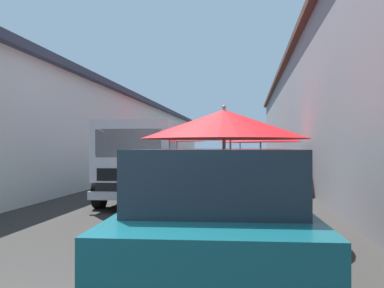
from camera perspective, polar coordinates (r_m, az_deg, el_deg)
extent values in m
plane|color=#33302D|center=(15.94, 1.27, -5.69)|extent=(90.00, 90.00, 0.00)
cube|color=silver|center=(20.12, -18.74, 0.82)|extent=(49.50, 7.00, 3.78)
cube|color=#383D4C|center=(20.26, -18.72, 6.51)|extent=(49.80, 7.50, 0.24)
cube|color=gray|center=(18.87, 24.33, 3.52)|extent=(49.50, 7.00, 5.49)
cube|color=#4C3328|center=(19.27, 24.30, 12.05)|extent=(49.80, 7.50, 0.24)
cylinder|color=#9E9EA3|center=(6.79, 4.42, -4.04)|extent=(0.06, 0.06, 2.08)
cone|color=red|center=(6.79, 4.41, 2.71)|extent=(2.75, 2.75, 0.48)
sphere|color=#9E9EA3|center=(6.81, 4.41, 5.06)|extent=(0.07, 0.07, 0.07)
cube|color=#9E7547|center=(6.86, 3.91, -9.45)|extent=(0.76, 0.75, 0.79)
sphere|color=orange|center=(6.57, 1.58, -5.99)|extent=(0.09, 0.09, 0.09)
sphere|color=orange|center=(6.93, 2.67, -5.70)|extent=(0.09, 0.09, 0.09)
sphere|color=orange|center=(6.65, 4.26, -5.45)|extent=(0.09, 0.09, 0.09)
sphere|color=orange|center=(6.81, 1.81, -5.79)|extent=(0.09, 0.09, 0.09)
cylinder|color=#9E9EA3|center=(11.44, 5.29, -1.89)|extent=(0.06, 0.06, 2.35)
cone|color=red|center=(11.45, 5.29, 2.82)|extent=(2.18, 2.18, 0.46)
sphere|color=#9E9EA3|center=(11.47, 5.29, 4.18)|extent=(0.07, 0.07, 0.07)
cube|color=#9E7547|center=(11.36, 6.35, -5.75)|extent=(0.83, 0.67, 0.82)
sphere|color=orange|center=(11.13, 7.36, -3.50)|extent=(0.09, 0.09, 0.09)
sphere|color=orange|center=(11.32, 5.89, -3.45)|extent=(0.09, 0.09, 0.09)
sphere|color=orange|center=(11.57, 5.87, -3.12)|extent=(0.09, 0.09, 0.09)
cylinder|color=#9E9EA3|center=(13.75, 9.38, -2.10)|extent=(0.06, 0.06, 2.12)
cone|color=red|center=(13.75, 9.38, 1.30)|extent=(2.66, 2.66, 0.49)
sphere|color=#9E9EA3|center=(13.76, 9.38, 2.48)|extent=(0.07, 0.07, 0.07)
cube|color=#9E7547|center=(13.72, 9.92, -4.76)|extent=(0.95, 0.66, 0.85)
sphere|color=orange|center=(13.48, 9.34, -2.84)|extent=(0.09, 0.09, 0.09)
sphere|color=orange|center=(13.80, 9.61, -2.79)|extent=(0.09, 0.09, 0.09)
sphere|color=orange|center=(13.80, 10.82, -2.78)|extent=(0.09, 0.09, 0.09)
cylinder|color=#9E9EA3|center=(22.11, 6.62, -1.39)|extent=(0.06, 0.06, 2.17)
cone|color=red|center=(22.12, 6.62, 0.80)|extent=(2.34, 2.34, 0.48)
sphere|color=#9E9EA3|center=(22.12, 6.62, 1.53)|extent=(0.07, 0.07, 0.07)
cube|color=brown|center=(22.06, 6.03, -3.23)|extent=(0.90, 0.73, 0.75)
sphere|color=orange|center=(22.06, 6.35, -2.14)|extent=(0.09, 0.09, 0.09)
sphere|color=orange|center=(22.02, 5.51, -2.14)|extent=(0.09, 0.09, 0.09)
sphere|color=orange|center=(21.78, 5.66, -2.02)|extent=(0.09, 0.09, 0.09)
sphere|color=orange|center=(22.10, 6.30, -2.13)|extent=(0.09, 0.09, 0.09)
cylinder|color=#9E9EA3|center=(18.51, -2.09, -1.74)|extent=(0.06, 0.06, 2.07)
cone|color=red|center=(18.51, -2.09, 0.92)|extent=(2.64, 2.64, 0.35)
sphere|color=#9E9EA3|center=(18.51, -2.09, 1.59)|extent=(0.07, 0.07, 0.07)
cube|color=#9E7547|center=(18.32, -2.73, -3.78)|extent=(0.87, 0.64, 0.78)
sphere|color=orange|center=(18.28, -3.27, -2.43)|extent=(0.09, 0.09, 0.09)
sphere|color=orange|center=(18.01, -2.83, -2.46)|extent=(0.09, 0.09, 0.09)
sphere|color=orange|center=(18.49, -2.07, -2.40)|extent=(0.09, 0.09, 0.09)
sphere|color=orange|center=(18.46, -2.53, -2.24)|extent=(0.09, 0.09, 0.09)
sphere|color=orange|center=(18.25, -2.23, -2.43)|extent=(0.09, 0.09, 0.09)
cube|color=#0F4C56|center=(4.62, 3.47, -11.65)|extent=(3.98, 1.90, 0.64)
cube|color=#19232D|center=(4.40, 3.42, -4.34)|extent=(2.41, 1.62, 0.56)
cube|color=black|center=(6.54, 3.91, -10.27)|extent=(0.18, 1.65, 0.20)
cube|color=silver|center=(6.56, -1.25, -7.78)|extent=(0.07, 0.24, 0.14)
cube|color=silver|center=(6.54, 9.09, -7.79)|extent=(0.07, 0.24, 0.14)
cylinder|color=black|center=(6.06, -4.53, -11.56)|extent=(0.61, 0.23, 0.60)
cylinder|color=black|center=(6.02, 12.19, -11.61)|extent=(0.61, 0.23, 0.60)
cube|color=black|center=(11.61, -6.00, -5.19)|extent=(4.87, 1.70, 0.36)
cube|color=silver|center=(9.97, -7.75, -0.92)|extent=(1.62, 1.82, 1.40)
cube|color=#19232D|center=(9.25, -8.74, 0.12)|extent=(0.13, 1.47, 0.63)
cube|color=#19232D|center=(9.97, -7.75, 0.09)|extent=(1.13, 1.82, 0.45)
cube|color=black|center=(9.26, -8.76, -4.18)|extent=(0.13, 1.40, 0.28)
cube|color=silver|center=(9.22, -8.88, -7.06)|extent=(0.21, 1.75, 0.18)
cube|color=gray|center=(12.27, -1.49, -2.92)|extent=(3.16, 0.21, 0.50)
cube|color=gray|center=(12.55, -8.99, -2.86)|extent=(3.16, 0.21, 0.50)
cube|color=gray|center=(13.91, -4.17, -2.62)|extent=(0.14, 1.65, 0.50)
cylinder|color=black|center=(9.88, -2.76, -6.86)|extent=(0.73, 0.25, 0.72)
cylinder|color=black|center=(10.25, -12.56, -6.61)|extent=(0.73, 0.25, 0.72)
cylinder|color=black|center=(12.91, -0.96, -5.33)|extent=(0.73, 0.25, 0.72)
cylinder|color=black|center=(13.20, -8.57, -5.22)|extent=(0.73, 0.25, 0.72)
cylinder|color=#232328|center=(13.74, -2.78, -4.89)|extent=(0.14, 0.14, 0.79)
cylinder|color=#232328|center=(13.65, -2.21, -4.91)|extent=(0.14, 0.14, 0.79)
cube|color=#33518C|center=(13.66, -2.49, -2.01)|extent=(0.37, 0.50, 0.59)
sphere|color=#A57A5B|center=(13.66, -2.49, -0.31)|extent=(0.22, 0.22, 0.22)
cylinder|color=#33518C|center=(13.82, -3.46, -1.87)|extent=(0.08, 0.08, 0.53)
cylinder|color=#33518C|center=(13.51, -1.50, -1.90)|extent=(0.08, 0.08, 0.53)
cylinder|color=black|center=(14.51, -7.85, -5.34)|extent=(0.44, 0.11, 0.44)
cylinder|color=black|center=(13.30, -9.06, -5.79)|extent=(0.44, 0.13, 0.44)
cube|color=#3359A5|center=(13.85, -8.48, -5.37)|extent=(0.91, 0.32, 0.08)
ellipsoid|color=black|center=(13.53, -8.77, -3.91)|extent=(0.57, 0.29, 0.20)
cube|color=#3359A5|center=(14.43, -7.90, -3.57)|extent=(0.15, 0.33, 0.56)
cylinder|color=silver|center=(14.36, -7.96, -3.19)|extent=(0.28, 0.07, 0.68)
cylinder|color=black|center=(14.27, -8.03, -1.80)|extent=(0.55, 0.06, 0.04)
cylinder|color=#194CB2|center=(14.99, 6.59, -4.41)|extent=(0.30, 0.30, 0.03)
cylinder|color=#194CB2|center=(15.12, 6.60, -5.18)|extent=(0.04, 0.04, 0.42)
cylinder|color=#194CB2|center=(15.01, 6.16, -5.21)|extent=(0.04, 0.04, 0.42)
cylinder|color=#194CB2|center=(14.89, 6.59, -5.25)|extent=(0.04, 0.04, 0.42)
cylinder|color=#194CB2|center=(15.00, 7.03, -5.21)|extent=(0.04, 0.04, 0.42)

